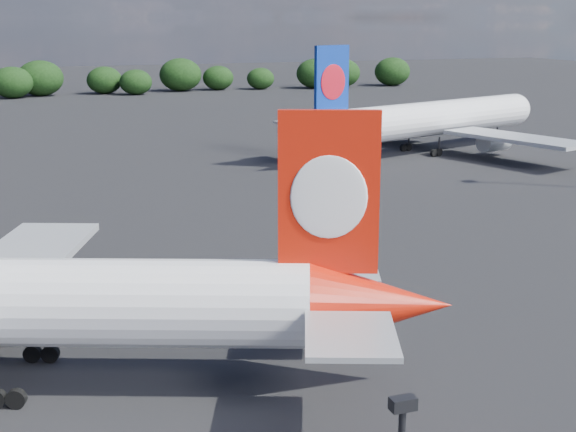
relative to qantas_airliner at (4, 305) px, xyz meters
name	(u,v)px	position (x,y,z in m)	size (l,w,h in m)	color
ground	(0,199)	(-0.22, 47.87, -4.49)	(500.00, 500.00, 0.00)	black
qantas_airliner	(4,305)	(0.00, 0.00, 0.00)	(43.66, 41.99, 14.74)	white
china_southern_airliner	(426,120)	(58.15, 59.39, 0.30)	(47.07, 45.19, 15.72)	white
billboard_yellow	(46,80)	(11.78, 169.87, -0.62)	(5.00, 0.30, 5.50)	yellow
horizon_treeline	(34,80)	(8.79, 168.48, -0.53)	(209.50, 14.69, 9.34)	black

